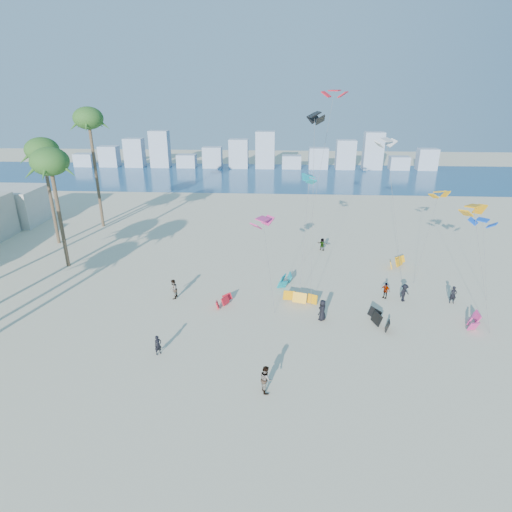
{
  "coord_description": "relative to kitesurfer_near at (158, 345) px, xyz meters",
  "views": [
    {
      "loc": [
        4.98,
        -19.05,
        18.84
      ],
      "look_at": [
        3.0,
        16.0,
        4.5
      ],
      "focal_mm": 29.96,
      "sensor_mm": 36.0,
      "label": 1
    }
  ],
  "objects": [
    {
      "name": "ground",
      "position": [
        3.79,
        -7.25,
        -0.78
      ],
      "size": [
        220.0,
        220.0,
        0.0
      ],
      "primitive_type": "plane",
      "color": "beige",
      "rests_on": "ground"
    },
    {
      "name": "ocean",
      "position": [
        3.79,
        64.75,
        -0.77
      ],
      "size": [
        220.0,
        220.0,
        0.0
      ],
      "primitive_type": "plane",
      "color": "navy",
      "rests_on": "ground"
    },
    {
      "name": "kitesurfer_near",
      "position": [
        0.0,
        0.0,
        0.0
      ],
      "size": [
        0.67,
        0.66,
        1.55
      ],
      "primitive_type": "imported",
      "rotation": [
        0.0,
        0.0,
        0.77
      ],
      "color": "black",
      "rests_on": "ground"
    },
    {
      "name": "kitesurfer_mid",
      "position": [
        8.12,
        -3.66,
        0.19
      ],
      "size": [
        0.99,
        1.12,
        1.93
      ],
      "primitive_type": "imported",
      "rotation": [
        0.0,
        0.0,
        1.89
      ],
      "color": "gray",
      "rests_on": "ground"
    },
    {
      "name": "kitesurfers_far",
      "position": [
        13.05,
        10.89,
        0.09
      ],
      "size": [
        26.45,
        17.48,
        1.89
      ],
      "color": "black",
      "rests_on": "ground"
    },
    {
      "name": "grounded_kites",
      "position": [
        15.2,
        9.4,
        -0.31
      ],
      "size": [
        22.88,
        15.66,
        1.02
      ],
      "color": "red",
      "rests_on": "ground"
    },
    {
      "name": "flying_kites",
      "position": [
        16.52,
        14.48,
        11.0
      ],
      "size": [
        22.88,
        20.14,
        18.5
      ],
      "color": "#DC307F",
      "rests_on": "ground"
    },
    {
      "name": "distant_skyline",
      "position": [
        2.6,
        74.75,
        2.31
      ],
      "size": [
        85.0,
        3.0,
        8.4
      ],
      "color": "#9EADBF",
      "rests_on": "ground"
    }
  ]
}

